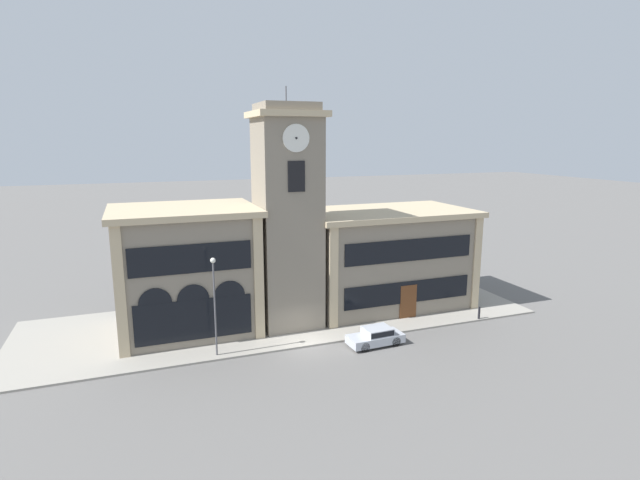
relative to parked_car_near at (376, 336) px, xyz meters
The scene contains 8 objects.
ground_plane 4.92m from the parked_car_near, 164.66° to the left, with size 300.00×300.00×0.00m, color #605E5B.
sidewalk_kerb 8.97m from the parked_car_near, 121.68° to the left, with size 40.99×12.66×0.15m.
clock_tower 11.07m from the parked_car_near, 127.62° to the left, with size 5.23×5.23×18.43m.
town_hall_left_wing 15.18m from the parked_car_near, 147.45° to the left, with size 10.77×8.81×9.63m.
town_hall_right_wing 9.92m from the parked_car_near, 58.44° to the left, with size 14.63×8.81×8.59m.
parked_car_near is the anchor object (origin of this frame).
street_lamp 11.91m from the parked_car_near, 169.85° to the left, with size 0.36×0.36×6.83m.
bollard 10.28m from the parked_car_near, ahead, with size 0.18×0.18×1.06m.
Camera 1 is at (-10.94, -31.58, 14.65)m, focal length 28.00 mm.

